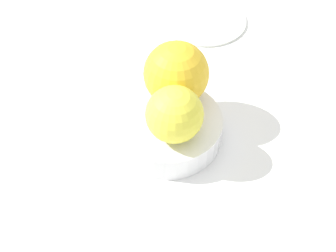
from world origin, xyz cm
name	(u,v)px	position (x,y,z in cm)	size (l,w,h in cm)	color
ground_plane	(168,141)	(0.00, 0.00, -1.00)	(110.00, 110.00, 2.00)	white
fruit_bowl	(168,128)	(0.00, 0.00, 1.74)	(14.39, 14.39, 3.68)	white
orange_in_bowl_0	(176,74)	(-2.91, -2.80, 7.96)	(8.56, 8.56, 8.56)	yellow
orange_in_bowl_1	(174,114)	(0.68, 2.64, 7.23)	(7.12, 7.12, 7.12)	yellow
side_plate	(203,19)	(-19.18, -19.91, 0.40)	(15.22, 15.22, 0.80)	silver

